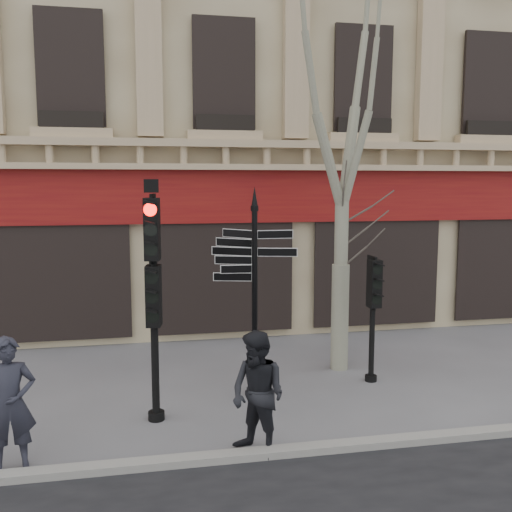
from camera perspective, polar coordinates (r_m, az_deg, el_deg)
The scene contains 9 objects.
ground at distance 9.98m, azimuth 1.07°, elevation -15.77°, with size 80.00×80.00×0.00m, color #56565A.
kerb at distance 8.72m, azimuth 3.13°, elevation -18.92°, with size 80.00×0.25×0.12m, color gray.
building at distance 22.14m, azimuth -6.17°, elevation 20.49°, with size 28.00×15.52×18.00m.
fingerpost at distance 10.28m, azimuth -0.14°, elevation -0.09°, with size 2.13×2.13×3.86m.
traffic_signal_main at distance 9.32m, azimuth -10.26°, elevation -1.47°, with size 0.48×0.38×3.97m.
traffic_signal_secondary at distance 11.40m, azimuth 11.62°, elevation -4.03°, with size 0.41×0.29×2.44m.
plane_tree at distance 12.04m, azimuth 8.84°, elevation 17.49°, with size 3.25×3.25×8.64m.
pedestrian_a at distance 8.67m, azimuth -23.38°, elevation -13.44°, with size 0.68×0.45×1.86m, color #22232E.
pedestrian_b at distance 8.39m, azimuth 0.19°, elevation -13.67°, with size 0.89×0.69×1.82m, color black.
Camera 1 is at (-1.95, -8.98, 3.91)m, focal length 40.00 mm.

